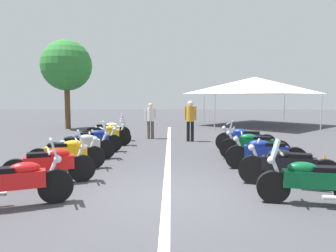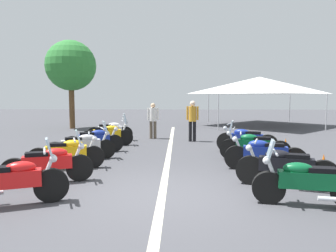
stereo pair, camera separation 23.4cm
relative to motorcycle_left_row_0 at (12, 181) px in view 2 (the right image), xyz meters
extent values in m
plane|color=#424247|center=(0.74, -2.65, -0.46)|extent=(80.00, 80.00, 0.00)
cube|color=beige|center=(4.93, -2.65, -0.46)|extent=(19.45, 0.16, 0.01)
cylinder|color=black|center=(0.25, -0.61, -0.15)|extent=(0.37, 0.64, 0.63)
cube|color=red|center=(-0.01, 0.03, 0.03)|extent=(0.66, 1.07, 0.30)
ellipsoid|color=red|center=(0.05, -0.14, 0.23)|extent=(0.44, 0.58, 0.22)
cylinder|color=silver|center=(0.23, -0.55, 0.15)|extent=(0.18, 0.29, 0.58)
cylinder|color=silver|center=(0.21, -0.51, 0.51)|extent=(0.59, 0.28, 0.04)
sphere|color=silver|center=(0.27, -0.65, 0.35)|extent=(0.14, 0.14, 0.14)
cube|color=silver|center=(0.24, -0.59, 0.58)|extent=(0.38, 0.25, 0.32)
cylinder|color=black|center=(1.77, -0.68, -0.16)|extent=(0.34, 0.63, 0.62)
cylinder|color=black|center=(1.29, 0.64, -0.16)|extent=(0.34, 0.63, 0.62)
cube|color=red|center=(1.53, -0.02, 0.02)|extent=(0.63, 1.09, 0.30)
ellipsoid|color=red|center=(1.59, -0.19, 0.22)|extent=(0.42, 0.58, 0.22)
cube|color=black|center=(1.45, 0.19, 0.20)|extent=(0.41, 0.54, 0.12)
cylinder|color=silver|center=(1.75, -0.62, 0.14)|extent=(0.17, 0.30, 0.58)
cylinder|color=silver|center=(1.73, -0.58, 0.50)|extent=(0.60, 0.25, 0.04)
sphere|color=silver|center=(1.79, -0.72, 0.34)|extent=(0.14, 0.14, 0.14)
cylinder|color=silver|center=(1.55, 0.44, -0.25)|extent=(0.26, 0.54, 0.08)
cube|color=silver|center=(1.76, -0.66, 0.57)|extent=(0.38, 0.24, 0.32)
cylinder|color=black|center=(3.13, -0.63, -0.16)|extent=(0.30, 0.62, 0.61)
cylinder|color=black|center=(2.75, 0.74, -0.16)|extent=(0.30, 0.62, 0.61)
cube|color=#EAB214|center=(2.94, 0.05, 0.02)|extent=(0.56, 1.12, 0.30)
ellipsoid|color=#EAB214|center=(2.99, -0.12, 0.22)|extent=(0.39, 0.57, 0.22)
cube|color=black|center=(2.88, 0.26, 0.20)|extent=(0.38, 0.53, 0.12)
cylinder|color=silver|center=(3.12, -0.58, 0.14)|extent=(0.14, 0.30, 0.58)
cylinder|color=silver|center=(3.11, -0.54, 0.50)|extent=(0.61, 0.20, 0.04)
sphere|color=silver|center=(3.15, -0.68, 0.34)|extent=(0.14, 0.14, 0.14)
cylinder|color=silver|center=(3.00, 0.51, -0.25)|extent=(0.22, 0.55, 0.08)
cylinder|color=black|center=(4.48, -0.68, -0.16)|extent=(0.36, 0.61, 0.60)
cylinder|color=black|center=(3.89, 0.73, -0.16)|extent=(0.36, 0.61, 0.60)
cube|color=silver|center=(4.19, 0.02, 0.02)|extent=(0.71, 1.18, 0.30)
ellipsoid|color=silver|center=(4.26, -0.14, 0.22)|extent=(0.44, 0.58, 0.22)
cube|color=black|center=(4.10, 0.23, 0.20)|extent=(0.43, 0.54, 0.12)
cylinder|color=silver|center=(4.46, -0.62, 0.14)|extent=(0.18, 0.29, 0.58)
cylinder|color=silver|center=(4.44, -0.59, 0.50)|extent=(0.59, 0.28, 0.04)
sphere|color=silver|center=(4.50, -0.73, 0.34)|extent=(0.14, 0.14, 0.14)
cylinder|color=silver|center=(4.18, 0.51, -0.25)|extent=(0.29, 0.54, 0.08)
cube|color=silver|center=(4.47, -0.66, 0.57)|extent=(0.38, 0.25, 0.32)
cylinder|color=black|center=(5.76, -0.71, -0.16)|extent=(0.32, 0.62, 0.60)
cylinder|color=black|center=(5.30, 0.68, -0.16)|extent=(0.32, 0.62, 0.60)
cube|color=navy|center=(5.53, -0.02, 0.02)|extent=(0.62, 1.14, 0.30)
ellipsoid|color=navy|center=(5.58, -0.19, 0.22)|extent=(0.41, 0.58, 0.22)
cube|color=black|center=(5.46, 0.19, 0.20)|extent=(0.40, 0.54, 0.12)
cylinder|color=silver|center=(5.74, -0.65, 0.14)|extent=(0.16, 0.30, 0.58)
cylinder|color=silver|center=(5.73, -0.61, 0.50)|extent=(0.60, 0.23, 0.04)
sphere|color=silver|center=(5.77, -0.76, 0.34)|extent=(0.14, 0.14, 0.14)
cylinder|color=silver|center=(5.56, 0.46, -0.25)|extent=(0.25, 0.55, 0.08)
cylinder|color=black|center=(7.23, -0.84, -0.15)|extent=(0.28, 0.64, 0.63)
cylinder|color=black|center=(6.91, 0.54, -0.15)|extent=(0.28, 0.64, 0.63)
cube|color=#EAB214|center=(7.07, -0.15, 0.03)|extent=(0.52, 1.11, 0.30)
ellipsoid|color=#EAB214|center=(7.11, -0.33, 0.23)|extent=(0.37, 0.57, 0.22)
cube|color=black|center=(7.02, 0.06, 0.21)|extent=(0.36, 0.53, 0.12)
cylinder|color=silver|center=(7.22, -0.78, 0.15)|extent=(0.13, 0.30, 0.58)
cylinder|color=silver|center=(7.21, -0.75, 0.51)|extent=(0.61, 0.18, 0.04)
sphere|color=silver|center=(7.24, -0.89, 0.35)|extent=(0.14, 0.14, 0.14)
cylinder|color=silver|center=(7.15, 0.30, -0.24)|extent=(0.20, 0.55, 0.08)
cube|color=silver|center=(7.23, -0.82, 0.58)|extent=(0.38, 0.20, 0.32)
cylinder|color=black|center=(8.62, -0.64, -0.15)|extent=(0.28, 0.64, 0.62)
cylinder|color=black|center=(8.29, 0.69, -0.15)|extent=(0.28, 0.64, 0.62)
cube|color=white|center=(8.46, 0.03, 0.03)|extent=(0.52, 1.07, 0.30)
ellipsoid|color=white|center=(8.50, -0.15, 0.23)|extent=(0.38, 0.57, 0.22)
cube|color=black|center=(8.40, 0.24, 0.21)|extent=(0.37, 0.53, 0.12)
cylinder|color=silver|center=(8.60, -0.58, 0.15)|extent=(0.14, 0.30, 0.58)
cylinder|color=silver|center=(8.59, -0.54, 0.51)|extent=(0.61, 0.19, 0.04)
sphere|color=silver|center=(8.63, -0.68, 0.35)|extent=(0.14, 0.14, 0.14)
cylinder|color=silver|center=(8.53, 0.47, -0.25)|extent=(0.21, 0.55, 0.08)
cube|color=silver|center=(8.61, -0.62, 0.58)|extent=(0.38, 0.20, 0.32)
cylinder|color=black|center=(0.29, -4.64, -0.16)|extent=(0.25, 0.62, 0.60)
cube|color=#0C592D|center=(0.17, -5.30, 0.02)|extent=(0.46, 1.06, 0.30)
ellipsoid|color=#0C592D|center=(0.20, -5.12, 0.22)|extent=(0.35, 0.56, 0.22)
cube|color=black|center=(0.13, -5.52, 0.20)|extent=(0.34, 0.52, 0.12)
cylinder|color=silver|center=(0.28, -4.70, 0.14)|extent=(0.12, 0.30, 0.58)
cylinder|color=silver|center=(0.27, -4.73, 0.50)|extent=(0.62, 0.15, 0.04)
sphere|color=silver|center=(0.30, -4.59, 0.34)|extent=(0.14, 0.14, 0.14)
cylinder|color=silver|center=(-0.08, -5.67, -0.25)|extent=(0.18, 0.56, 0.08)
cube|color=silver|center=(0.29, -4.66, 0.57)|extent=(0.38, 0.18, 0.32)
cylinder|color=black|center=(1.59, -4.59, -0.14)|extent=(0.33, 0.66, 0.65)
cylinder|color=black|center=(1.14, -6.01, -0.14)|extent=(0.33, 0.66, 0.65)
cube|color=black|center=(1.36, -5.30, 0.04)|extent=(0.61, 1.16, 0.30)
ellipsoid|color=black|center=(1.42, -5.13, 0.24)|extent=(0.41, 0.57, 0.22)
cube|color=black|center=(1.30, -5.51, 0.22)|extent=(0.39, 0.54, 0.12)
cylinder|color=silver|center=(1.57, -4.65, 0.16)|extent=(0.16, 0.30, 0.58)
cylinder|color=silver|center=(1.56, -4.69, 0.52)|extent=(0.60, 0.23, 0.04)
sphere|color=silver|center=(1.61, -4.55, 0.36)|extent=(0.14, 0.14, 0.14)
cylinder|color=silver|center=(1.06, -5.67, -0.24)|extent=(0.24, 0.55, 0.08)
cylinder|color=black|center=(3.09, -4.54, -0.14)|extent=(0.26, 0.66, 0.64)
cylinder|color=black|center=(2.80, -6.00, -0.14)|extent=(0.26, 0.66, 0.64)
cube|color=navy|center=(2.95, -5.27, 0.04)|extent=(0.49, 1.16, 0.30)
ellipsoid|color=navy|center=(2.98, -5.09, 0.24)|extent=(0.36, 0.56, 0.22)
cube|color=black|center=(2.90, -5.49, 0.22)|extent=(0.35, 0.52, 0.12)
cylinder|color=silver|center=(3.08, -4.60, 0.16)|extent=(0.12, 0.30, 0.58)
cylinder|color=silver|center=(3.07, -4.64, 0.52)|extent=(0.62, 0.16, 0.04)
sphere|color=silver|center=(3.10, -4.49, 0.36)|extent=(0.14, 0.14, 0.14)
cylinder|color=silver|center=(2.68, -5.67, -0.24)|extent=(0.19, 0.56, 0.08)
cylinder|color=black|center=(4.45, -4.59, -0.14)|extent=(0.29, 0.66, 0.64)
cylinder|color=black|center=(4.09, -6.03, -0.14)|extent=(0.29, 0.66, 0.64)
cube|color=#0C592D|center=(4.27, -5.31, 0.04)|extent=(0.54, 1.16, 0.30)
ellipsoid|color=#0C592D|center=(4.31, -5.13, 0.24)|extent=(0.38, 0.57, 0.22)
cube|color=black|center=(4.22, -5.52, 0.22)|extent=(0.37, 0.53, 0.12)
cylinder|color=silver|center=(4.44, -4.65, 0.16)|extent=(0.14, 0.30, 0.58)
cylinder|color=silver|center=(4.43, -4.69, 0.52)|extent=(0.61, 0.19, 0.04)
sphere|color=silver|center=(4.46, -4.54, 0.36)|extent=(0.14, 0.14, 0.14)
cylinder|color=silver|center=(3.99, -5.69, -0.24)|extent=(0.21, 0.55, 0.08)
cube|color=silver|center=(4.45, -4.61, 0.59)|extent=(0.38, 0.21, 0.32)
cylinder|color=black|center=(5.88, -4.68, -0.13)|extent=(0.38, 0.68, 0.67)
cylinder|color=black|center=(5.37, -6.00, -0.13)|extent=(0.38, 0.68, 0.67)
cube|color=navy|center=(5.62, -5.34, 0.05)|extent=(0.65, 1.11, 0.30)
ellipsoid|color=navy|center=(5.69, -5.17, 0.25)|extent=(0.43, 0.58, 0.22)
cube|color=black|center=(5.54, -5.54, 0.23)|extent=(0.42, 0.54, 0.12)
cylinder|color=silver|center=(5.86, -4.73, 0.17)|extent=(0.17, 0.30, 0.58)
cylinder|color=silver|center=(5.85, -4.77, 0.53)|extent=(0.59, 0.26, 0.04)
sphere|color=silver|center=(5.90, -4.63, 0.37)|extent=(0.14, 0.14, 0.14)
cylinder|color=silver|center=(5.30, -5.67, -0.23)|extent=(0.27, 0.54, 0.08)
cube|color=orange|center=(2.09, -6.42, -0.45)|extent=(0.36, 0.36, 0.03)
cone|color=orange|center=(2.09, -6.42, -0.15)|extent=(0.26, 0.26, 0.60)
cylinder|color=white|center=(2.09, -6.42, -0.12)|extent=(0.19, 0.19, 0.07)
cube|color=orange|center=(4.93, -6.45, -0.45)|extent=(0.36, 0.36, 0.03)
cone|color=orange|center=(4.93, -6.45, -0.15)|extent=(0.26, 0.26, 0.60)
cylinder|color=white|center=(4.93, -6.45, -0.12)|extent=(0.19, 0.19, 0.07)
cylinder|color=black|center=(8.41, -3.49, -0.03)|extent=(0.14, 0.14, 0.87)
cylinder|color=black|center=(8.38, -3.67, -0.03)|extent=(0.14, 0.14, 0.87)
cylinder|color=orange|center=(8.39, -3.58, 0.73)|extent=(0.32, 0.32, 0.65)
cylinder|color=orange|center=(8.43, -3.36, 0.76)|extent=(0.09, 0.09, 0.59)
cylinder|color=orange|center=(8.35, -3.80, 0.76)|extent=(0.09, 0.09, 0.59)
sphere|color=beige|center=(8.39, -3.58, 1.18)|extent=(0.24, 0.24, 0.24)
cylinder|color=brown|center=(9.26, -1.72, -0.06)|extent=(0.14, 0.14, 0.81)
cylinder|color=brown|center=(9.28, -1.89, -0.06)|extent=(0.14, 0.14, 0.81)
cylinder|color=silver|center=(9.27, -1.81, 0.65)|extent=(0.32, 0.32, 0.61)
cylinder|color=silver|center=(9.24, -1.59, 0.68)|extent=(0.09, 0.09, 0.55)
cylinder|color=silver|center=(9.30, -2.02, 0.68)|extent=(0.09, 0.09, 0.55)
sphere|color=#D8AD84|center=(9.27, -1.81, 1.07)|extent=(0.22, 0.22, 0.22)
cylinder|color=brown|center=(13.74, 3.43, 0.89)|extent=(0.32, 0.32, 2.72)
sphere|color=#2D7A33|center=(13.74, 3.43, 3.30)|extent=(2.98, 2.98, 2.98)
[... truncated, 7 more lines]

